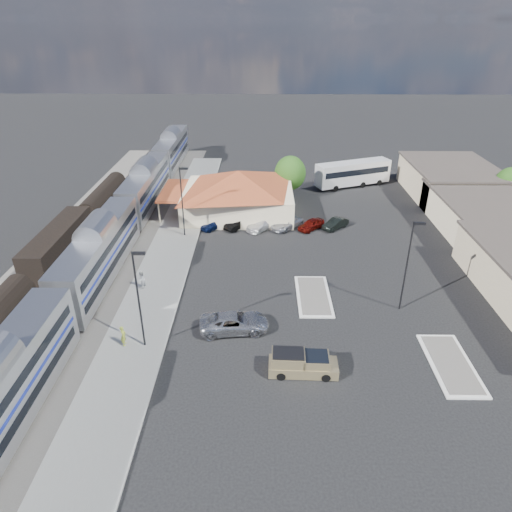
{
  "coord_description": "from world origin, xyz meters",
  "views": [
    {
      "loc": [
        -1.19,
        -36.5,
        24.59
      ],
      "look_at": [
        -1.78,
        5.31,
        2.8
      ],
      "focal_mm": 32.0,
      "sensor_mm": 36.0,
      "label": 1
    }
  ],
  "objects_px": {
    "station_depot": "(238,192)",
    "coach_bus": "(353,172)",
    "suv": "(234,322)",
    "pickup_truck": "(303,364)"
  },
  "relations": [
    {
      "from": "station_depot",
      "to": "coach_bus",
      "type": "distance_m",
      "value": 21.81
    },
    {
      "from": "suv",
      "to": "station_depot",
      "type": "bearing_deg",
      "value": -4.45
    },
    {
      "from": "suv",
      "to": "coach_bus",
      "type": "relative_size",
      "value": 0.48
    },
    {
      "from": "suv",
      "to": "coach_bus",
      "type": "height_order",
      "value": "coach_bus"
    },
    {
      "from": "coach_bus",
      "to": "suv",
      "type": "bearing_deg",
      "value": 134.49
    },
    {
      "from": "pickup_truck",
      "to": "coach_bus",
      "type": "distance_m",
      "value": 46.5
    },
    {
      "from": "pickup_truck",
      "to": "suv",
      "type": "distance_m",
      "value": 7.8
    },
    {
      "from": "station_depot",
      "to": "pickup_truck",
      "type": "xyz_separation_m",
      "value": [
        6.65,
        -33.02,
        -2.26
      ]
    },
    {
      "from": "station_depot",
      "to": "coach_bus",
      "type": "xyz_separation_m",
      "value": [
        18.19,
        12.0,
        -0.79
      ]
    },
    {
      "from": "station_depot",
      "to": "coach_bus",
      "type": "bearing_deg",
      "value": 33.41
    }
  ]
}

